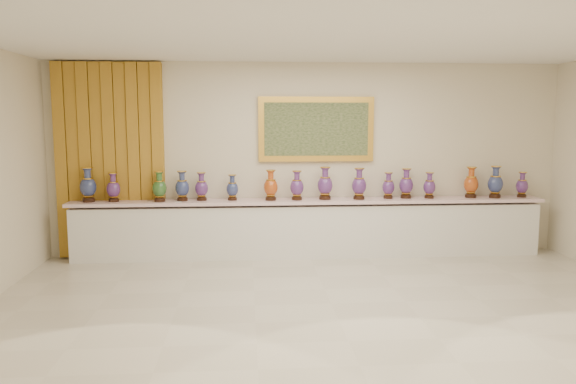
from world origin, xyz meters
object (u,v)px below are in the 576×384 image
object	(u,v)px
vase_0	(88,186)
vase_2	(159,188)
counter	(309,229)
vase_1	(113,189)

from	to	relation	value
vase_0	vase_2	world-z (taller)	vase_0
counter	vase_1	xyz separation A→B (m)	(-2.96, -0.01, 0.66)
vase_0	vase_1	distance (m)	0.37
counter	vase_2	world-z (taller)	vase_2
counter	vase_0	bearing A→B (deg)	-179.75
vase_1	vase_2	distance (m)	0.69
counter	vase_1	distance (m)	3.03
vase_2	vase_1	bearing A→B (deg)	176.48
counter	vase_1	world-z (taller)	vase_1
vase_1	vase_0	bearing A→B (deg)	-179.78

